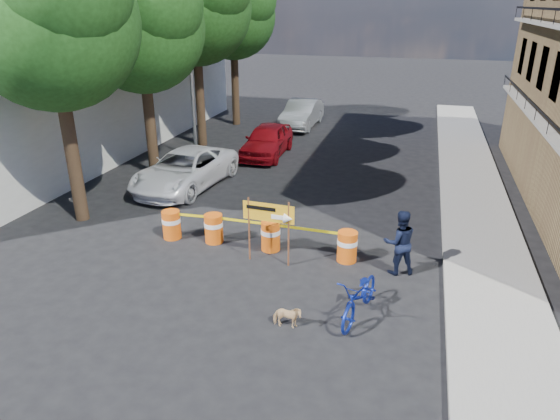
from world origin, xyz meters
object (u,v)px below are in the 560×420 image
Objects in this scene: bicycle at (362,277)px; barrel_far_left at (171,224)px; suv_white at (185,170)px; detour_sign at (275,218)px; sedan_silver at (302,114)px; dog at (287,317)px; sedan_red at (267,140)px; barrel_mid_left at (214,228)px; pedestrian at (400,242)px; barrel_mid_right at (271,235)px; barrel_far_right at (347,246)px.

barrel_far_left is at bearing 168.81° from bicycle.
bicycle is at bearing -36.10° from suv_white.
sedan_silver is (-3.23, 16.63, -0.62)m from detour_sign.
dog is 13.86m from sedan_red.
detour_sign is 7.35m from suv_white.
barrel_mid_left is 5.58m from pedestrian.
barrel_mid_left is 2.53m from detour_sign.
detour_sign is at bearing -72.91° from sedan_red.
barrel_far_left is 1.00× the size of barrel_mid_right.
suv_white is at bearing 138.26° from barrel_mid_right.
suv_white is at bearing 138.70° from detour_sign.
sedan_silver is at bearing 107.91° from barrel_far_right.
barrel_far_left is 6.79m from bicycle.
barrel_mid_left is at bearing 3.84° from barrel_far_left.
detour_sign reaches higher than barrel_mid_right.
pedestrian is 11.93m from sedan_red.
sedan_red is (-6.04, 12.23, -0.30)m from bicycle.
barrel_far_right is 10.94m from sedan_red.
barrel_far_right is (2.29, -0.08, 0.00)m from barrel_mid_right.
bicycle is 13.64m from sedan_red.
barrel_mid_right reaches higher than dog.
sedan_red is 6.36m from sedan_silver.
detour_sign is at bearing 155.52° from bicycle.
barrel_far_left and barrel_mid_right have the same top height.
pedestrian is (5.55, -0.39, 0.44)m from barrel_mid_left.
sedan_red is at bearing 89.01° from barrel_far_left.
suv_white is at bearing -110.69° from sedan_red.
detour_sign is 0.43× the size of sedan_red.
barrel_mid_right is 0.20× the size of sedan_red.
sedan_red is at bearing 119.18° from barrel_far_right.
bicycle reaches higher than pedestrian.
barrel_mid_right is (3.21, 0.07, 0.00)m from barrel_far_left.
barrel_far_right is at bearing -31.34° from pedestrian.
sedan_silver reaches higher than suv_white.
pedestrian is at bearing -66.70° from sedan_silver.
detour_sign is 0.40× the size of sedan_silver.
sedan_silver is (-2.85, 15.83, 0.31)m from barrel_mid_right.
pedestrian reaches higher than barrel_mid_left.
barrel_far_right is 2.25m from detour_sign.
dog is (-1.52, -0.87, -0.78)m from bicycle.
bicycle is (0.71, -2.68, 0.60)m from barrel_far_right.
detour_sign is at bearing -11.55° from barrel_far_left.
barrel_mid_right is at bearing -0.84° from barrel_mid_left.
sedan_silver reaches higher than barrel_far_right.
detour_sign is 0.90× the size of bicycle.
barrel_far_left is at bearing -90.06° from sedan_silver.
barrel_far_left is 0.47× the size of detour_sign.
bicycle reaches higher than sedan_silver.
barrel_far_left is 1.00× the size of barrel_far_right.
sedan_red is at bearing 128.55° from bicycle.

